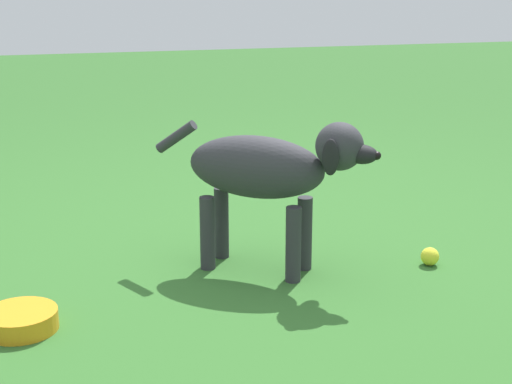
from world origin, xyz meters
TOP-DOWN VIEW (x-y plane):
  - ground at (0.00, 0.00)m, footprint 14.00×14.00m
  - dog at (0.02, 0.10)m, footprint 0.69×0.52m
  - tennis_ball_0 at (-0.56, 0.20)m, footprint 0.07×0.07m
  - water_bowl at (0.86, 0.38)m, footprint 0.22×0.22m

SIDE VIEW (x-z plane):
  - ground at x=0.00m, z-range 0.00..0.00m
  - water_bowl at x=0.86m, z-range 0.00..0.06m
  - tennis_ball_0 at x=-0.56m, z-range 0.00..0.07m
  - dog at x=0.02m, z-range 0.09..0.64m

